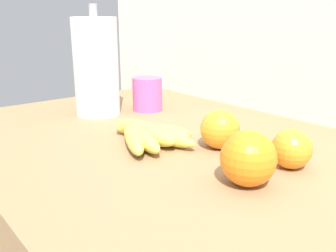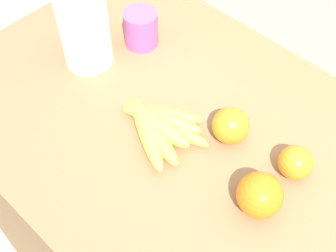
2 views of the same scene
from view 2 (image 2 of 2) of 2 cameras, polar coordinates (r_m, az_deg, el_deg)
banana_bunch at (r=0.93m, az=-1.42°, el=0.16°), size 0.21×0.18×0.04m
orange_center at (r=0.83m, az=11.43°, el=-8.47°), size 0.08×0.08×0.08m
orange_front at (r=0.91m, az=7.87°, el=0.05°), size 0.08×0.08×0.08m
orange_far_right at (r=0.89m, az=15.71°, el=-4.41°), size 0.07×0.07×0.07m
paper_towel_roll at (r=1.01m, az=-10.73°, el=13.19°), size 0.11×0.11×0.27m
mug at (r=1.09m, az=-3.41°, el=12.14°), size 0.08×0.08×0.09m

